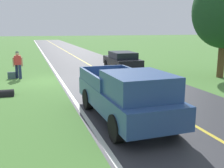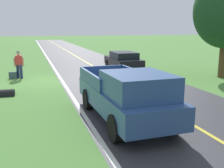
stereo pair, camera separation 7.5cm
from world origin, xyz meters
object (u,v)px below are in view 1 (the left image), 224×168
sedan_near_oncoming (122,60)px  hitchhiker_walking (18,63)px  pickup_truck_passing (127,94)px  suitcase_carried (12,75)px

sedan_near_oncoming → hitchhiker_walking: bearing=9.1°
hitchhiker_walking → sedan_near_oncoming: size_ratio=0.39×
pickup_truck_passing → sedan_near_oncoming: size_ratio=1.22×
suitcase_carried → pickup_truck_passing: bearing=27.1°
pickup_truck_passing → sedan_near_oncoming: (-3.70, -10.83, -0.21)m
hitchhiker_walking → sedan_near_oncoming: bearing=-170.9°
hitchhiker_walking → sedan_near_oncoming: hitchhiker_walking is taller
hitchhiker_walking → pickup_truck_passing: (-3.75, 9.64, -0.01)m
hitchhiker_walking → suitcase_carried: 0.87m
hitchhiker_walking → sedan_near_oncoming: 7.55m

